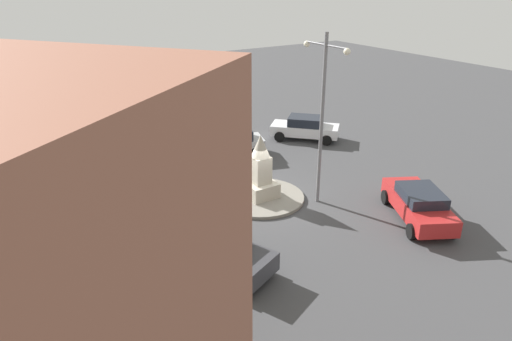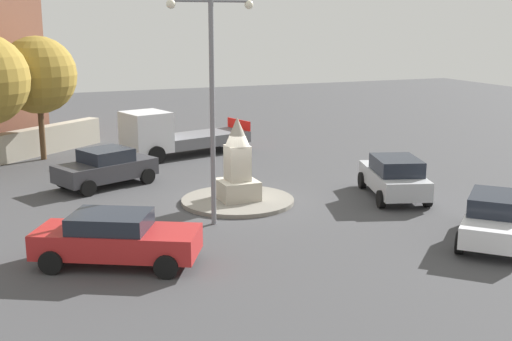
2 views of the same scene
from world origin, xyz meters
TOP-DOWN VIEW (x-y plane):
  - ground_plane at (0.00, 0.00)m, footprint 80.00×80.00m
  - traffic_island at (0.00, 0.00)m, footprint 4.12×4.12m
  - monument at (0.00, 0.00)m, footprint 1.37×1.37m
  - streetlamp at (1.62, 2.11)m, footprint 2.78×0.28m
  - car_silver_approaching at (-5.68, 1.53)m, footprint 2.86×4.37m
  - car_red_near_island at (5.26, 4.61)m, footprint 4.68×3.55m
  - car_white_passing at (-5.63, 7.00)m, footprint 4.17×4.11m
  - car_dark_grey_far_side at (4.01, -4.33)m, footprint 4.31×3.17m
  - truck_white_waiting at (0.05, -8.97)m, footprint 6.66×3.63m
  - tree_near_wall at (5.90, -10.67)m, footprint 3.60×3.60m
  - tree_mid_cluster at (8.30, -8.77)m, footprint 3.98×3.98m

SIDE VIEW (x-z plane):
  - ground_plane at x=0.00m, z-range 0.00..0.00m
  - traffic_island at x=0.00m, z-range 0.00..0.15m
  - car_white_passing at x=-5.63m, z-range 0.02..1.50m
  - car_red_near_island at x=5.26m, z-range 0.04..1.49m
  - car_dark_grey_far_side at x=4.01m, z-range 0.02..1.53m
  - car_silver_approaching at x=-5.68m, z-range 0.03..1.60m
  - truck_white_waiting at x=0.05m, z-range -0.10..2.20m
  - monument at x=0.00m, z-range -0.15..2.87m
  - tree_near_wall at x=5.90m, z-range 1.09..6.91m
  - tree_mid_cluster at x=8.30m, z-range 1.01..7.03m
  - streetlamp at x=1.62m, z-range 0.75..8.37m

